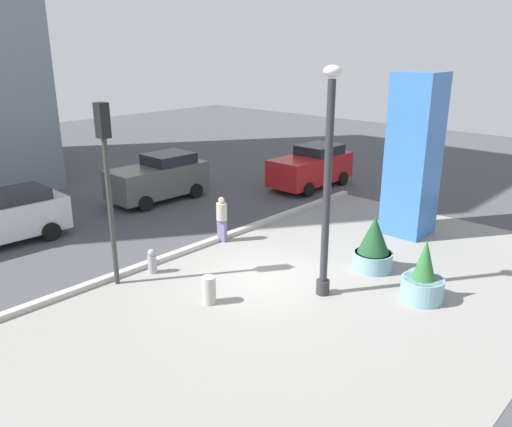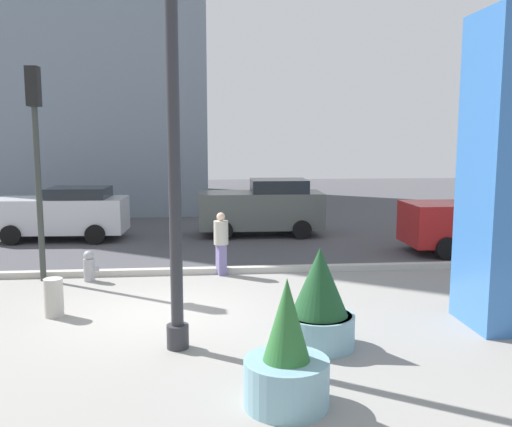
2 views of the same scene
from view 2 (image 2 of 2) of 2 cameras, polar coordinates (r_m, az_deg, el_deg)
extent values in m
plane|color=#47474C|center=(15.02, -8.45, -5.39)|extent=(60.00, 60.00, 0.00)
cube|color=gray|center=(9.29, -10.45, -13.89)|extent=(18.00, 10.00, 0.02)
cube|color=#B7B2A8|center=(14.14, -8.64, -5.89)|extent=(18.00, 0.24, 0.16)
cylinder|color=#2D2D33|center=(9.36, -8.01, -12.37)|extent=(0.36, 0.36, 0.40)
cylinder|color=#2D2D33|center=(8.81, -8.34, 3.78)|extent=(0.20, 0.20, 5.62)
cylinder|color=#7AA8B7|center=(9.37, 6.45, -11.83)|extent=(1.17, 1.17, 0.55)
cylinder|color=#382819|center=(9.28, 6.48, -10.35)|extent=(1.07, 1.07, 0.04)
cone|color=#1E4C28|center=(9.12, 6.53, -6.90)|extent=(0.94, 0.94, 1.12)
cylinder|color=#7AA8B7|center=(7.43, 3.12, -16.93)|extent=(1.10, 1.10, 0.62)
cylinder|color=#382819|center=(7.31, 3.14, -14.86)|extent=(1.01, 1.01, 0.04)
cone|color=#2D6B33|center=(7.12, 3.17, -10.75)|extent=(0.60, 0.60, 1.06)
cylinder|color=#99999E|center=(13.88, -16.70, -5.58)|extent=(0.26, 0.26, 0.55)
sphere|color=#99999E|center=(13.80, -16.76, -4.15)|extent=(0.24, 0.24, 0.24)
cylinder|color=#99999E|center=(13.84, -16.01, -5.48)|extent=(0.12, 0.10, 0.10)
cylinder|color=#B2ADA3|center=(11.42, -20.00, -8.10)|extent=(0.36, 0.36, 0.75)
cylinder|color=#333833|center=(14.00, -21.32, 1.72)|extent=(0.14, 0.14, 4.11)
cube|color=black|center=(13.98, -21.84, 11.98)|extent=(0.28, 0.32, 0.90)
sphere|color=green|center=(14.12, -21.59, 10.85)|extent=(0.18, 0.18, 0.18)
cube|color=silver|center=(19.65, -19.37, -0.14)|extent=(4.34, 1.92, 1.13)
cube|color=#1E2328|center=(19.39, -17.66, 2.05)|extent=(1.99, 1.61, 0.36)
cylinder|color=black|center=(19.33, -23.79, -2.04)|extent=(0.65, 0.25, 0.64)
cylinder|color=black|center=(20.94, -22.12, -1.23)|extent=(0.65, 0.25, 0.64)
cylinder|color=black|center=(18.55, -16.13, -2.07)|extent=(0.65, 0.25, 0.64)
cylinder|color=black|center=(20.22, -15.01, -1.22)|extent=(0.65, 0.25, 0.64)
cube|color=#565B56|center=(19.45, 0.47, 0.39)|extent=(4.29, 1.91, 1.23)
cube|color=#1E2328|center=(19.42, 2.35, 2.87)|extent=(1.94, 1.65, 0.45)
cylinder|color=black|center=(18.56, -3.36, -1.76)|extent=(0.64, 0.23, 0.64)
cylinder|color=black|center=(20.37, -3.46, -0.90)|extent=(0.64, 0.23, 0.64)
cylinder|color=black|center=(18.79, 4.72, -1.66)|extent=(0.64, 0.23, 0.64)
cylinder|color=black|center=(20.58, 3.91, -0.81)|extent=(0.64, 0.23, 0.64)
cube|color=red|center=(17.81, 21.78, -0.90)|extent=(4.34, 1.86, 1.22)
cube|color=#1E2328|center=(18.02, 23.76, 1.75)|extent=(1.96, 1.63, 0.44)
cylinder|color=black|center=(16.51, 18.94, -3.39)|extent=(0.64, 0.22, 0.64)
cylinder|color=black|center=(18.17, 16.59, -2.29)|extent=(0.64, 0.22, 0.64)
cylinder|color=black|center=(19.33, 24.02, -2.05)|extent=(0.64, 0.22, 0.64)
cube|color=slate|center=(13.92, -3.58, -4.73)|extent=(0.27, 0.33, 0.78)
cylinder|color=#B2AD9E|center=(13.79, -3.61, -1.97)|extent=(0.45, 0.45, 0.58)
sphere|color=beige|center=(13.72, -3.62, -0.33)|extent=(0.21, 0.21, 0.21)
camera|label=1|loc=(11.32, -88.83, 15.38)|focal=35.98mm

